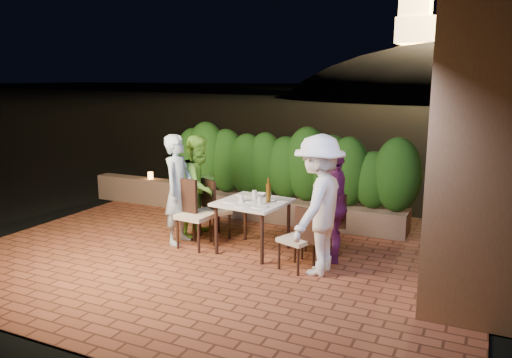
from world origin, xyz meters
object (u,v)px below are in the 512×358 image
Objects in this scene: bowl at (260,195)px; chair_right_front at (297,238)px; diner_white at (319,205)px; beer_bottle at (268,190)px; chair_left_back at (214,210)px; parapet_lamp at (150,176)px; chair_left_front at (196,214)px; dining_table at (253,226)px; diner_green at (200,185)px; chair_right_back at (317,225)px; diner_purple at (333,205)px; diner_blue at (178,190)px.

chair_right_front is at bearing -39.34° from bowl.
bowl is 0.10× the size of diner_white.
beer_bottle reaches higher than bowl.
chair_left_back is 6.36× the size of parapet_lamp.
chair_left_front is at bearing -90.54° from diner_white.
diner_green reaches higher than dining_table.
chair_left_front is at bearing -166.84° from dining_table.
chair_right_back is (0.67, 0.16, -0.47)m from beer_bottle.
chair_left_front reaches higher than chair_right_back.
chair_left_front is 2.87m from parapet_lamp.
bowl is at bearing -116.17° from diner_purple.
chair_right_front is at bearing -83.29° from diner_white.
parapet_lamp is (-3.85, 2.03, 0.15)m from chair_right_front.
diner_purple is at bearing -95.32° from diner_green.
diner_green is (-1.08, 0.06, 0.03)m from bowl.
diner_green is at bearing -104.04° from diner_white.
diner_purple is (0.91, 0.12, -0.14)m from beer_bottle.
bowl is 0.99m from chair_right_back.
chair_left_front is at bearing -147.34° from bowl.
beer_bottle is 2.48× the size of parapet_lamp.
parapet_lamp is at bearing 42.05° from diner_blue.
beer_bottle is 1.19m from chair_left_back.
chair_left_front is (-1.07, -0.22, -0.42)m from beer_bottle.
diner_white is at bearing -100.52° from diner_blue.
bowl reaches higher than parapet_lamp.
diner_green reaches higher than diner_purple.
diner_purple is (1.18, -0.17, 0.01)m from bowl.
chair_right_front is 0.93× the size of chair_right_back.
chair_left_front reaches higher than chair_left_back.
bowl is at bearing -20.19° from chair_right_back.
bowl is 0.19× the size of chair_right_back.
parapet_lamp is at bearing -8.66° from chair_right_front.
dining_table is 0.89m from chair_left_back.
beer_bottle is 0.22× the size of diner_green.
parapet_lamp is (-4.18, 1.50, -0.21)m from diner_purple.
chair_right_back is 2.13m from diner_blue.
parapet_lamp is at bearing 145.58° from chair_left_front.
diner_white reaches higher than parapet_lamp.
chair_right_back is at bearing 13.29° from beer_bottle.
bowl is 0.11× the size of diner_green.
diner_blue is (-1.41, -0.15, -0.10)m from beer_bottle.
chair_right_front is at bearing -34.71° from beer_bottle.
bowl is at bearing -23.88° from parapet_lamp.
bowl is 1.08m from diner_green.
diner_purple is at bearing 179.83° from diner_white.
diner_purple is at bearing -19.77° from parapet_lamp.
diner_green is at bearing 176.89° from bowl.
diner_blue is at bearing -97.28° from chair_left_back.
diner_white is at bearing -31.25° from bowl.
diner_white is 4.61m from parapet_lamp.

